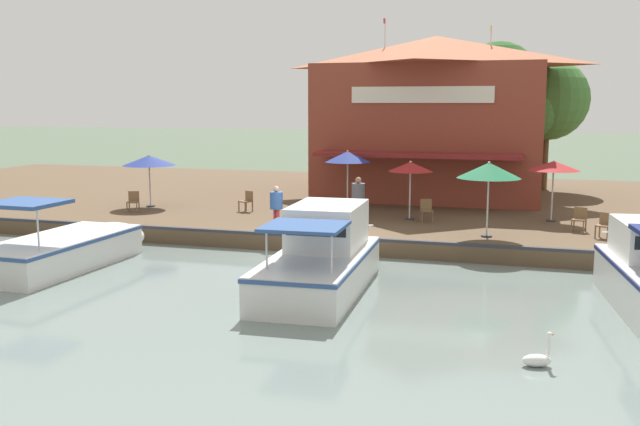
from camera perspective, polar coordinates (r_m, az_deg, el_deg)
The scene contains 22 objects.
ground_plane at distance 23.96m, azimuth -1.14°, elevation -3.40°, with size 220.00×220.00×0.00m, color #4C5B47.
quay_deck at distance 34.39m, azimuth 4.48°, elevation 0.81°, with size 22.00×56.00×0.60m, color brown.
quay_edge_fender at distance 23.93m, azimuth -1.07°, elevation -1.83°, with size 0.20×50.40×0.10m, color #2D2D33.
waterfront_restaurant at distance 35.61m, azimuth 9.18°, elevation 7.75°, with size 11.04×10.69×8.57m.
patio_umbrella_near_quay_edge at distance 27.49m, azimuth 7.24°, elevation 3.67°, with size 1.70×1.70×2.28m.
patio_umbrella_mid_patio_right at distance 28.29m, azimuth 18.19°, elevation 3.59°, with size 1.94×1.94×2.34m.
patio_umbrella_back_row at distance 28.92m, azimuth 2.23°, elevation 4.51°, with size 1.85×1.85×2.57m.
patio_umbrella_mid_patio_left at distance 31.66m, azimuth -13.52°, elevation 4.11°, with size 2.27×2.27×2.27m.
patio_umbrella_by_entrance at distance 24.35m, azimuth 13.36°, elevation 3.33°, with size 2.11×2.11×2.55m.
cafe_chair_facing_river at distance 25.53m, azimuth 21.82°, elevation -0.82°, with size 0.58×0.58×0.85m.
cafe_chair_back_row_seat at distance 27.33m, azimuth 8.51°, elevation 0.31°, with size 0.55×0.55×0.85m.
cafe_chair_far_corner_seat at distance 26.53m, azimuth 20.05°, elevation -0.38°, with size 0.54×0.54×0.85m.
cafe_chair_under_first_umbrella at distance 29.73m, azimuth -5.87°, elevation 1.04°, with size 0.59×0.59×0.85m.
cafe_chair_beside_entrance at distance 30.39m, azimuth -14.72°, elevation 0.97°, with size 0.55×0.55×0.85m.
person_near_entrance at distance 25.08m, azimuth -3.51°, elevation 0.81°, with size 0.45×0.45×1.59m.
person_at_quay_edge at distance 26.53m, azimuth 3.08°, elevation 1.50°, with size 0.49×0.49×1.75m.
motorboat_second_along at distance 19.64m, azimuth 0.41°, elevation -3.50°, with size 6.98×2.61×2.22m.
motorboat_far_downstream at distance 23.54m, azimuth -19.26°, elevation -2.57°, with size 6.58×2.50×2.23m.
mooring_post at distance 23.72m, azimuth 2.20°, elevation -0.80°, with size 0.22×0.22×1.01m.
swan at distance 14.47m, azimuth 17.01°, elevation -11.11°, with size 0.41×0.63×0.69m.
tree_upstream_bank at distance 37.83m, azimuth 13.81°, elevation 9.87°, with size 4.40×4.19×7.57m.
tree_downstream_bank at distance 38.52m, azimuth 17.51°, elevation 8.50°, with size 4.40×4.19×6.75m.
Camera 1 is at (22.29, 7.18, 5.06)m, focal length 40.00 mm.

